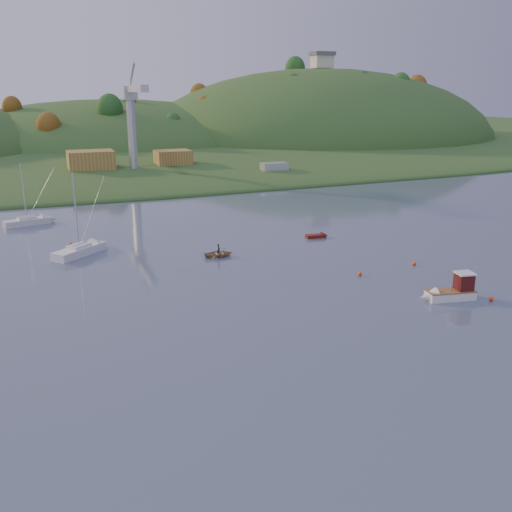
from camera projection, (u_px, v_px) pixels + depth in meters
name	position (u px, v px, depth m)	size (l,w,h in m)	color
ground	(464.00, 450.00, 35.95)	(500.00, 500.00, 0.00)	#39435E
far_shore	(81.00, 143.00, 240.17)	(620.00, 220.00, 1.50)	#264D1E
shore_slope	(102.00, 160.00, 182.46)	(640.00, 150.00, 7.00)	#264D1E
hill_center	(112.00, 146.00, 226.04)	(140.00, 120.00, 36.00)	#264D1E
hill_right	(320.00, 142.00, 243.59)	(150.00, 130.00, 60.00)	#264D1E
hilltop_house	(322.00, 59.00, 234.16)	(9.00, 7.00, 6.45)	beige
hillside_trees	(94.00, 153.00, 200.21)	(280.00, 50.00, 32.00)	#1E4F1C
wharf	(145.00, 173.00, 145.75)	(42.00, 16.00, 2.40)	slate
shed_west	(91.00, 161.00, 140.90)	(11.00, 8.00, 4.80)	#9A6533
shed_east	(173.00, 158.00, 149.53)	(9.00, 7.00, 4.00)	#9A6533
dock_crane	(132.00, 109.00, 136.95)	(3.20, 28.00, 20.30)	#B7B7BC
fishing_boat	(447.00, 292.00, 61.32)	(6.39, 3.04, 3.92)	silver
sailboat_near	(79.00, 250.00, 77.79)	(7.77, 7.09, 11.26)	white
sailboat_far	(27.00, 221.00, 95.07)	(7.72, 4.05, 10.27)	silver
canoe	(219.00, 254.00, 77.15)	(2.76, 3.86, 0.80)	#A3815A
paddler	(219.00, 251.00, 77.05)	(0.55, 0.36, 1.51)	black
red_tender	(320.00, 236.00, 87.19)	(3.64, 1.52, 1.21)	#5B150D
work_vessel	(274.00, 173.00, 144.18)	(15.49, 5.67, 3.97)	slate
buoy_0	(491.00, 299.00, 61.09)	(0.50, 0.50, 0.50)	#F13E0C
buoy_1	(414.00, 264.00, 73.34)	(0.50, 0.50, 0.50)	#F13E0C
buoy_3	(71.00, 244.00, 82.59)	(0.50, 0.50, 0.50)	#F13E0C
buoy_4	(360.00, 274.00, 69.28)	(0.50, 0.50, 0.50)	#F13E0C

